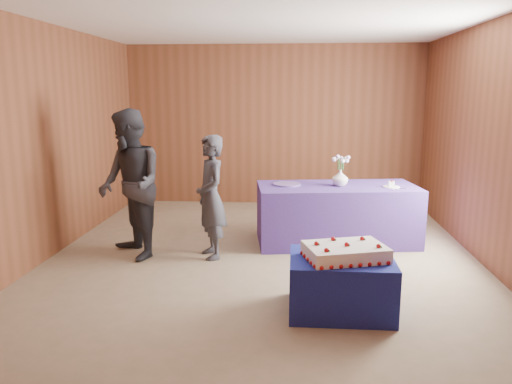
# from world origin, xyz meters

# --- Properties ---
(ground) EXTENTS (6.00, 6.00, 0.00)m
(ground) POSITION_xyz_m (0.00, 0.00, 0.00)
(ground) COLOR gray
(ground) RESTS_ON ground
(room_shell) EXTENTS (5.04, 6.04, 2.72)m
(room_shell) POSITION_xyz_m (0.00, 0.00, 1.80)
(room_shell) COLOR brown
(room_shell) RESTS_ON ground
(cake_table) EXTENTS (0.90, 0.70, 0.50)m
(cake_table) POSITION_xyz_m (0.78, -1.34, 0.25)
(cake_table) COLOR navy
(cake_table) RESTS_ON ground
(serving_table) EXTENTS (2.10, 1.16, 0.75)m
(serving_table) POSITION_xyz_m (0.91, 0.73, 0.38)
(serving_table) COLOR #4C3187
(serving_table) RESTS_ON ground
(sheet_cake) EXTENTS (0.81, 0.66, 0.16)m
(sheet_cake) POSITION_xyz_m (0.81, -1.37, 0.56)
(sheet_cake) COLOR white
(sheet_cake) RESTS_ON cake_table
(vase) EXTENTS (0.27, 0.27, 0.21)m
(vase) POSITION_xyz_m (0.94, 0.72, 0.85)
(vase) COLOR silver
(vase) RESTS_ON serving_table
(flower_spray) EXTENTS (0.23, 0.23, 0.18)m
(flower_spray) POSITION_xyz_m (0.94, 0.72, 1.11)
(flower_spray) COLOR #27632A
(flower_spray) RESTS_ON vase
(platter) EXTENTS (0.43, 0.43, 0.02)m
(platter) POSITION_xyz_m (0.27, 0.73, 0.76)
(platter) COLOR #6A53A7
(platter) RESTS_ON serving_table
(plate) EXTENTS (0.23, 0.23, 0.01)m
(plate) POSITION_xyz_m (1.57, 0.68, 0.76)
(plate) COLOR white
(plate) RESTS_ON serving_table
(cake_slice) EXTENTS (0.08, 0.07, 0.09)m
(cake_slice) POSITION_xyz_m (1.57, 0.68, 0.80)
(cake_slice) COLOR white
(cake_slice) RESTS_ON plate
(knife) EXTENTS (0.23, 0.16, 0.00)m
(knife) POSITION_xyz_m (1.66, 0.56, 0.75)
(knife) COLOR #B1B1B6
(knife) RESTS_ON serving_table
(guest_left) EXTENTS (0.54, 0.62, 1.44)m
(guest_left) POSITION_xyz_m (-0.60, 0.04, 0.72)
(guest_left) COLOR #35363F
(guest_left) RESTS_ON ground
(guest_right) EXTENTS (1.04, 1.07, 1.74)m
(guest_right) POSITION_xyz_m (-1.52, -0.03, 0.87)
(guest_right) COLOR #30313A
(guest_right) RESTS_ON ground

